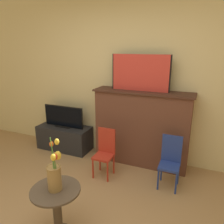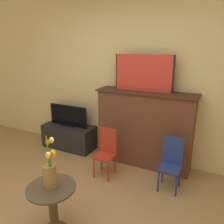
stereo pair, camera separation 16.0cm
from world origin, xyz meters
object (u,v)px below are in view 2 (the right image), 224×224
object	(u,v)px
chair_blue	(171,161)
vase_tulips	(50,172)
tv_monitor	(68,116)
chair_red	(106,150)
painting	(143,73)

from	to	relation	value
chair_blue	vase_tulips	xyz separation A→B (m)	(-0.88, -1.28, 0.32)
tv_monitor	chair_red	xyz separation A→B (m)	(1.04, -0.49, -0.23)
painting	chair_red	xyz separation A→B (m)	(-0.33, -0.55, -1.07)
chair_blue	vase_tulips	bearing A→B (deg)	-124.51
tv_monitor	vase_tulips	xyz separation A→B (m)	(1.07, -1.67, 0.09)
tv_monitor	chair_red	distance (m)	1.17
chair_red	chair_blue	distance (m)	0.91
tv_monitor	painting	bearing A→B (deg)	2.23
chair_blue	tv_monitor	bearing A→B (deg)	168.48
tv_monitor	chair_red	bearing A→B (deg)	-25.38
painting	tv_monitor	distance (m)	1.61
chair_red	painting	bearing A→B (deg)	58.66
tv_monitor	chair_blue	world-z (taller)	tv_monitor
painting	chair_blue	bearing A→B (deg)	-37.92
chair_red	chair_blue	bearing A→B (deg)	5.97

